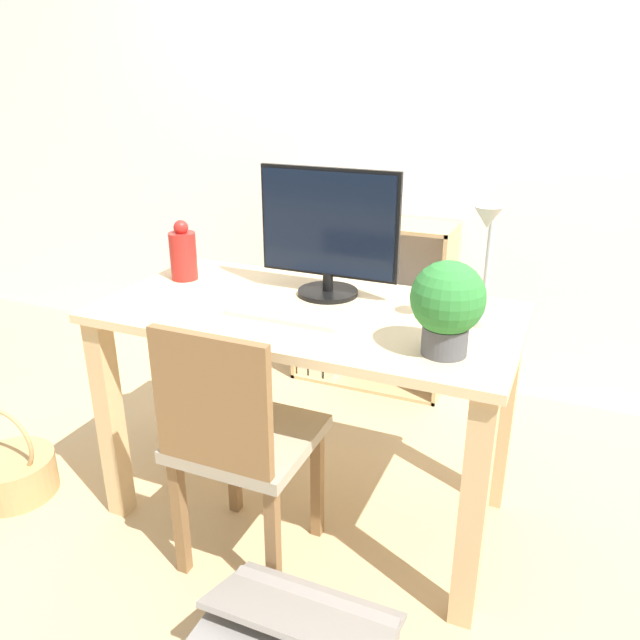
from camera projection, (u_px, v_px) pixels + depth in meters
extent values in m
plane|color=tan|center=(309.00, 505.00, 2.30)|extent=(10.00, 10.00, 0.00)
cube|color=white|center=(415.00, 115.00, 2.85)|extent=(8.00, 0.05, 2.60)
cube|color=#D8BC8C|center=(308.00, 313.00, 2.02)|extent=(1.35, 0.69, 0.03)
cube|color=tan|center=(110.00, 421.00, 2.14)|extent=(0.07, 0.07, 0.75)
cube|color=tan|center=(473.00, 514.00, 1.69)|extent=(0.07, 0.07, 0.75)
cube|color=tan|center=(204.00, 355.00, 2.64)|extent=(0.07, 0.07, 0.75)
cube|color=tan|center=(503.00, 414.00, 2.19)|extent=(0.07, 0.07, 0.75)
cylinder|color=black|center=(328.00, 292.00, 2.13)|extent=(0.21, 0.21, 0.02)
cylinder|color=black|center=(328.00, 281.00, 2.12)|extent=(0.04, 0.04, 0.06)
cube|color=black|center=(329.00, 223.00, 2.05)|extent=(0.48, 0.02, 0.36)
cube|color=black|center=(328.00, 223.00, 2.04)|extent=(0.46, 0.03, 0.34)
cube|color=#B2B2B7|center=(285.00, 315.00, 1.93)|extent=(0.37, 0.11, 0.02)
cylinder|color=#B2231E|center=(183.00, 256.00, 2.26)|extent=(0.10, 0.10, 0.17)
sphere|color=#B2231E|center=(181.00, 227.00, 2.22)|extent=(0.05, 0.05, 0.05)
cylinder|color=#B7B7BC|center=(482.00, 320.00, 1.89)|extent=(0.10, 0.10, 0.02)
cylinder|color=#B7B7BC|center=(488.00, 262.00, 1.83)|extent=(0.02, 0.02, 0.35)
cylinder|color=#B7B7BC|center=(491.00, 207.00, 1.72)|extent=(0.01, 0.10, 0.01)
cone|color=#B7B7BC|center=(487.00, 218.00, 1.68)|extent=(0.08, 0.08, 0.06)
cylinder|color=#4C4C51|center=(445.00, 340.00, 1.68)|extent=(0.12, 0.12, 0.08)
sphere|color=#2D7A33|center=(448.00, 298.00, 1.63)|extent=(0.20, 0.20, 0.20)
cube|color=#9E937F|center=(248.00, 438.00, 1.92)|extent=(0.40, 0.40, 0.04)
cube|color=brown|center=(211.00, 403.00, 1.68)|extent=(0.36, 0.03, 0.40)
cube|color=brown|center=(180.00, 516.00, 1.93)|extent=(0.04, 0.04, 0.42)
cube|color=brown|center=(273.00, 546.00, 1.81)|extent=(0.04, 0.04, 0.42)
cube|color=brown|center=(233.00, 460.00, 2.21)|extent=(0.04, 0.04, 0.42)
cube|color=brown|center=(317.00, 483.00, 2.09)|extent=(0.04, 0.04, 0.42)
cube|color=tan|center=(303.00, 294.00, 3.21)|extent=(0.02, 0.28, 0.84)
cube|color=tan|center=(446.00, 315.00, 2.94)|extent=(0.02, 0.28, 0.84)
cube|color=tan|center=(369.00, 378.00, 3.23)|extent=(0.76, 0.28, 0.02)
cube|color=tan|center=(374.00, 222.00, 2.92)|extent=(0.76, 0.28, 0.02)
cube|color=tan|center=(371.00, 304.00, 3.07)|extent=(0.73, 0.28, 0.02)
cube|color=beige|center=(311.00, 342.00, 3.29)|extent=(0.05, 0.24, 0.27)
cube|color=beige|center=(324.00, 341.00, 3.26)|extent=(0.07, 0.24, 0.32)
cube|color=beige|center=(338.00, 341.00, 3.22)|extent=(0.06, 0.24, 0.34)
cube|color=orange|center=(311.00, 260.00, 3.12)|extent=(0.06, 0.24, 0.37)
cube|color=#2D7F38|center=(323.00, 268.00, 3.11)|extent=(0.05, 0.24, 0.30)
cube|color=navy|center=(334.00, 276.00, 3.10)|extent=(0.06, 0.24, 0.22)
cube|color=red|center=(345.00, 270.00, 3.07)|extent=(0.04, 0.24, 0.30)
cube|color=navy|center=(358.00, 276.00, 3.05)|extent=(0.07, 0.24, 0.25)
cylinder|color=tan|center=(13.00, 475.00, 2.35)|extent=(0.31, 0.31, 0.15)
torus|color=tan|center=(6.00, 441.00, 2.29)|extent=(0.27, 0.02, 0.27)
cube|color=gray|center=(304.00, 610.00, 1.61)|extent=(0.48, 0.27, 0.11)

